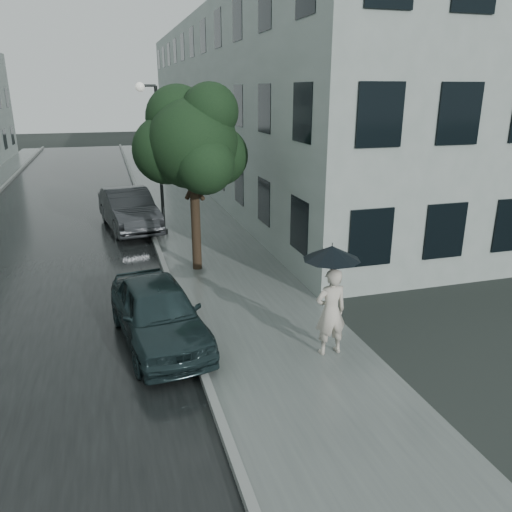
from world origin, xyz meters
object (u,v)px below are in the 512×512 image
object	(u,v)px
pedestrian	(331,312)
lamp_post	(155,151)
street_tree	(192,142)
car_far	(129,209)
car_near	(158,312)

from	to	relation	value
pedestrian	lamp_post	world-z (taller)	lamp_post
street_tree	car_far	bearing A→B (deg)	108.12
car_near	car_far	distance (m)	9.67
lamp_post	car_near	bearing A→B (deg)	-108.92
street_tree	lamp_post	size ratio (longest dim) A/B	0.99
car_far	car_near	bearing A→B (deg)	-98.20
pedestrian	street_tree	distance (m)	6.81
car_near	car_far	size ratio (longest dim) A/B	0.86
car_near	street_tree	bearing A→B (deg)	62.61
pedestrian	street_tree	world-z (taller)	street_tree
pedestrian	car_near	distance (m)	3.62
street_tree	lamp_post	distance (m)	4.12
lamp_post	car_near	world-z (taller)	lamp_post
street_tree	car_far	xyz separation A→B (m)	(-1.71, 5.21, -2.99)
street_tree	lamp_post	world-z (taller)	lamp_post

